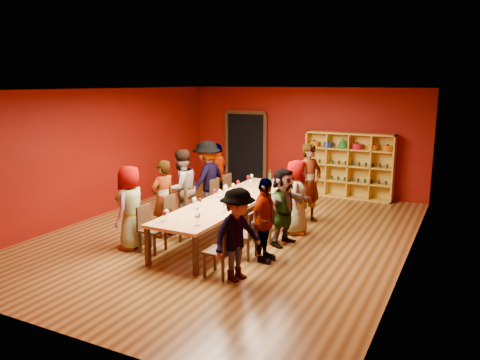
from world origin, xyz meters
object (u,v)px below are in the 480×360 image
at_px(person_left_0, 130,207).
at_px(chair_person_left_2, 195,206).
at_px(shelving_unit, 349,162).
at_px(wine_bottle, 270,177).
at_px(chair_person_right_0, 223,248).
at_px(person_left_1, 163,199).
at_px(person_right_0, 238,235).
at_px(person_right_1, 264,220).
at_px(tasting_table, 231,202).
at_px(person_right_4, 310,183).
at_px(chair_person_left_0, 149,226).
at_px(chair_person_left_4, 231,190).
at_px(chair_person_right_1, 248,232).
at_px(chair_person_right_4, 298,200).
at_px(chair_person_right_2, 269,218).
at_px(person_left_3, 207,178).
at_px(chair_person_left_3, 219,196).
at_px(spittoon_bowl, 232,197).
at_px(person_left_4, 218,176).
at_px(person_right_3, 296,197).
at_px(person_right_2, 283,207).
at_px(chair_person_right_3, 284,209).
at_px(person_left_2, 181,188).

height_order(person_left_0, chair_person_left_2, person_left_0).
bearing_deg(chair_person_left_2, shelving_unit, 61.72).
bearing_deg(wine_bottle, chair_person_right_0, -77.71).
distance_m(person_left_1, person_right_0, 2.66).
xyz_separation_m(chair_person_right_0, person_right_1, (0.32, 0.93, 0.26)).
xyz_separation_m(tasting_table, person_right_4, (1.18, 1.58, 0.20)).
height_order(shelving_unit, chair_person_left_0, shelving_unit).
height_order(person_right_1, wine_bottle, person_right_1).
xyz_separation_m(chair_person_left_4, chair_person_right_1, (1.82, -2.80, 0.00)).
xyz_separation_m(person_left_1, person_right_0, (2.35, -1.25, -0.04)).
xyz_separation_m(chair_person_left_0, person_left_0, (-0.42, 0.00, 0.31)).
bearing_deg(chair_person_right_4, person_right_4, -0.00).
bearing_deg(chair_person_right_2, person_left_3, 151.04).
relative_size(person_left_1, chair_person_left_3, 1.80).
distance_m(chair_person_right_2, spittoon_bowl, 0.93).
bearing_deg(chair_person_right_2, person_left_4, 140.46).
distance_m(tasting_table, chair_person_left_3, 1.44).
relative_size(chair_person_left_4, wine_bottle, 2.87).
relative_size(person_left_1, spittoon_bowl, 5.99).
distance_m(chair_person_right_0, wine_bottle, 4.07).
height_order(person_left_1, person_right_3, person_left_1).
bearing_deg(chair_person_left_3, person_right_4, 13.17).
bearing_deg(person_right_2, chair_person_right_2, 103.31).
xyz_separation_m(person_right_1, chair_person_right_3, (-0.32, 1.76, -0.26)).
distance_m(chair_person_left_0, person_left_0, 0.52).
relative_size(person_right_2, chair_person_right_4, 1.72).
distance_m(chair_person_left_2, person_right_1, 2.42).
distance_m(chair_person_left_3, person_right_3, 2.15).
bearing_deg(chair_person_right_0, person_right_1, 71.00).
bearing_deg(shelving_unit, person_left_0, -114.76).
bearing_deg(chair_person_right_4, person_left_4, 176.08).
bearing_deg(person_left_2, chair_person_right_1, 83.63).
distance_m(shelving_unit, chair_person_right_2, 4.45).
relative_size(shelving_unit, chair_person_right_3, 2.70).
relative_size(chair_person_right_2, chair_person_right_4, 1.00).
distance_m(person_left_3, person_right_3, 2.44).
distance_m(person_right_1, chair_person_right_4, 2.68).
height_order(person_left_4, chair_person_right_3, person_left_4).
xyz_separation_m(person_left_2, chair_person_right_4, (2.16, 1.55, -0.36)).
bearing_deg(chair_person_right_4, chair_person_left_0, -119.87).
xyz_separation_m(chair_person_right_2, wine_bottle, (-0.86, 2.05, 0.37)).
bearing_deg(chair_person_left_2, person_right_4, 36.63).
bearing_deg(chair_person_left_3, chair_person_right_4, 15.04).
bearing_deg(chair_person_left_4, person_right_4, -4.13).
relative_size(chair_person_left_3, chair_person_right_3, 1.00).
relative_size(shelving_unit, chair_person_left_0, 2.70).
relative_size(person_right_1, chair_person_right_2, 1.70).
bearing_deg(person_right_0, chair_person_right_2, 24.50).
xyz_separation_m(chair_person_right_2, chair_person_right_4, (0.00, 1.67, 0.00)).
distance_m(person_left_3, chair_person_right_1, 3.06).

